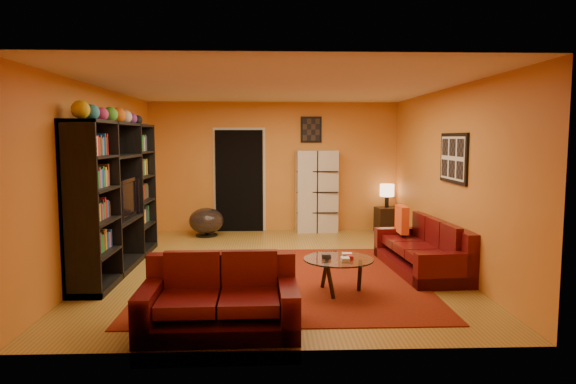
{
  "coord_description": "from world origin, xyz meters",
  "views": [
    {
      "loc": [
        -0.09,
        -7.38,
        1.88
      ],
      "look_at": [
        0.18,
        0.1,
        1.09
      ],
      "focal_mm": 32.0,
      "sensor_mm": 36.0,
      "label": 1
    }
  ],
  "objects_px": {
    "tv": "(122,199)",
    "entertainment_unit": "(117,196)",
    "loveseat": "(220,300)",
    "sofa": "(426,251)",
    "table_lamp": "(387,191)",
    "coffee_table": "(338,262)",
    "storage_cabinet": "(317,191)",
    "side_table": "(386,220)",
    "bowl_chair": "(206,221)"
  },
  "relations": [
    {
      "from": "tv",
      "to": "entertainment_unit",
      "type": "bearing_deg",
      "value": 142.83
    },
    {
      "from": "entertainment_unit",
      "to": "loveseat",
      "type": "distance_m",
      "value": 3.05
    },
    {
      "from": "sofa",
      "to": "table_lamp",
      "type": "relative_size",
      "value": 4.33
    },
    {
      "from": "entertainment_unit",
      "to": "tv",
      "type": "height_order",
      "value": "entertainment_unit"
    },
    {
      "from": "coffee_table",
      "to": "storage_cabinet",
      "type": "distance_m",
      "value": 4.15
    },
    {
      "from": "coffee_table",
      "to": "table_lamp",
      "type": "height_order",
      "value": "table_lamp"
    },
    {
      "from": "sofa",
      "to": "coffee_table",
      "type": "distance_m",
      "value": 1.73
    },
    {
      "from": "sofa",
      "to": "loveseat",
      "type": "xyz_separation_m",
      "value": [
        -2.72,
        -2.12,
        -0.0
      ]
    },
    {
      "from": "coffee_table",
      "to": "side_table",
      "type": "distance_m",
      "value": 4.3
    },
    {
      "from": "loveseat",
      "to": "bowl_chair",
      "type": "bearing_deg",
      "value": 7.26
    },
    {
      "from": "loveseat",
      "to": "coffee_table",
      "type": "height_order",
      "value": "loveseat"
    },
    {
      "from": "tv",
      "to": "bowl_chair",
      "type": "height_order",
      "value": "tv"
    },
    {
      "from": "storage_cabinet",
      "to": "bowl_chair",
      "type": "bearing_deg",
      "value": -175.37
    },
    {
      "from": "sofa",
      "to": "storage_cabinet",
      "type": "bearing_deg",
      "value": 108.47
    },
    {
      "from": "sofa",
      "to": "coffee_table",
      "type": "bearing_deg",
      "value": -147.68
    },
    {
      "from": "bowl_chair",
      "to": "sofa",
      "type": "bearing_deg",
      "value": -38.29
    },
    {
      "from": "entertainment_unit",
      "to": "tv",
      "type": "xyz_separation_m",
      "value": [
        0.05,
        0.07,
        -0.04
      ]
    },
    {
      "from": "sofa",
      "to": "loveseat",
      "type": "height_order",
      "value": "same"
    },
    {
      "from": "side_table",
      "to": "table_lamp",
      "type": "relative_size",
      "value": 1.07
    },
    {
      "from": "tv",
      "to": "loveseat",
      "type": "bearing_deg",
      "value": -146.57
    },
    {
      "from": "sofa",
      "to": "bowl_chair",
      "type": "xyz_separation_m",
      "value": [
        -3.44,
        2.72,
        0.0
      ]
    },
    {
      "from": "loveseat",
      "to": "storage_cabinet",
      "type": "height_order",
      "value": "storage_cabinet"
    },
    {
      "from": "tv",
      "to": "coffee_table",
      "type": "bearing_deg",
      "value": -115.15
    },
    {
      "from": "loveseat",
      "to": "storage_cabinet",
      "type": "distance_m",
      "value": 5.44
    },
    {
      "from": "sofa",
      "to": "table_lamp",
      "type": "height_order",
      "value": "table_lamp"
    },
    {
      "from": "bowl_chair",
      "to": "side_table",
      "type": "relative_size",
      "value": 1.33
    },
    {
      "from": "tv",
      "to": "coffee_table",
      "type": "distance_m",
      "value": 3.33
    },
    {
      "from": "side_table",
      "to": "loveseat",
      "type": "bearing_deg",
      "value": -119.0
    },
    {
      "from": "tv",
      "to": "side_table",
      "type": "distance_m",
      "value": 5.25
    },
    {
      "from": "bowl_chair",
      "to": "side_table",
      "type": "distance_m",
      "value": 3.57
    },
    {
      "from": "sofa",
      "to": "side_table",
      "type": "height_order",
      "value": "sofa"
    },
    {
      "from": "sofa",
      "to": "bowl_chair",
      "type": "relative_size",
      "value": 3.05
    },
    {
      "from": "tv",
      "to": "loveseat",
      "type": "xyz_separation_m",
      "value": [
        1.64,
        -2.48,
        -0.73
      ]
    },
    {
      "from": "coffee_table",
      "to": "entertainment_unit",
      "type": "bearing_deg",
      "value": 156.26
    },
    {
      "from": "entertainment_unit",
      "to": "coffee_table",
      "type": "xyz_separation_m",
      "value": [
        3.01,
        -1.33,
        -0.67
      ]
    },
    {
      "from": "entertainment_unit",
      "to": "side_table",
      "type": "height_order",
      "value": "entertainment_unit"
    },
    {
      "from": "table_lamp",
      "to": "side_table",
      "type": "bearing_deg",
      "value": 0.0
    },
    {
      "from": "loveseat",
      "to": "entertainment_unit",
      "type": "bearing_deg",
      "value": 33.7
    },
    {
      "from": "table_lamp",
      "to": "sofa",
      "type": "bearing_deg",
      "value": -92.25
    },
    {
      "from": "entertainment_unit",
      "to": "loveseat",
      "type": "relative_size",
      "value": 1.94
    },
    {
      "from": "coffee_table",
      "to": "bowl_chair",
      "type": "distance_m",
      "value": 4.27
    },
    {
      "from": "entertainment_unit",
      "to": "loveseat",
      "type": "height_order",
      "value": "entertainment_unit"
    },
    {
      "from": "storage_cabinet",
      "to": "entertainment_unit",
      "type": "bearing_deg",
      "value": -143.6
    },
    {
      "from": "sofa",
      "to": "side_table",
      "type": "bearing_deg",
      "value": 83.76
    },
    {
      "from": "tv",
      "to": "table_lamp",
      "type": "height_order",
      "value": "tv"
    },
    {
      "from": "sofa",
      "to": "storage_cabinet",
      "type": "relative_size",
      "value": 1.24
    },
    {
      "from": "tv",
      "to": "table_lamp",
      "type": "bearing_deg",
      "value": -59.5
    },
    {
      "from": "sofa",
      "to": "tv",
      "type": "bearing_deg",
      "value": 171.2
    },
    {
      "from": "entertainment_unit",
      "to": "tv",
      "type": "distance_m",
      "value": 0.09
    },
    {
      "from": "coffee_table",
      "to": "storage_cabinet",
      "type": "bearing_deg",
      "value": 88.43
    }
  ]
}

